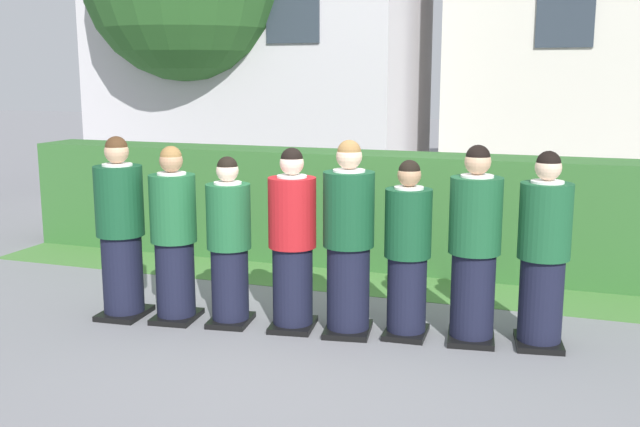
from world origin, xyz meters
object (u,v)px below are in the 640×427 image
student_front_row_6 (474,249)px  student_front_row_7 (543,255)px  student_front_row_1 (174,239)px  student_in_red_blazer (292,244)px  student_front_row_2 (229,246)px  student_front_row_5 (408,254)px  student_front_row_4 (348,243)px  student_front_row_0 (121,232)px

student_front_row_6 → student_front_row_7: student_front_row_6 is taller
student_front_row_1 → student_in_red_blazer: size_ratio=1.00×
student_front_row_1 → student_front_row_2: size_ratio=1.05×
student_front_row_5 → student_front_row_6: student_front_row_6 is taller
student_front_row_4 → student_front_row_6: size_ratio=1.01×
student_in_red_blazer → student_front_row_7: student_front_row_7 is taller
student_front_row_6 → student_front_row_5: bearing=-174.0°
student_front_row_0 → student_front_row_6: size_ratio=1.01×
student_front_row_2 → student_front_row_1: bearing=-172.6°
student_front_row_2 → student_front_row_5: bearing=7.7°
student_front_row_1 → student_in_red_blazer: 1.11m
student_in_red_blazer → student_front_row_2: bearing=-172.9°
student_front_row_4 → student_front_row_5: bearing=11.0°
student_front_row_2 → student_front_row_6: size_ratio=0.91×
student_front_row_2 → student_front_row_4: bearing=6.2°
student_front_row_5 → student_front_row_6: 0.56m
student_front_row_4 → student_front_row_5: (0.50, 0.10, -0.08)m
student_front_row_2 → student_front_row_7: student_front_row_7 is taller
student_front_row_0 → student_front_row_6: bearing=7.4°
student_front_row_4 → student_in_red_blazer: bearing=-174.9°
student_front_row_2 → student_front_row_6: (2.13, 0.27, 0.07)m
student_front_row_4 → student_front_row_1: bearing=-173.4°
student_front_row_7 → student_front_row_4: bearing=-171.9°
student_front_row_0 → student_front_row_5: student_front_row_0 is taller
student_front_row_0 → student_front_row_5: 2.64m
student_front_row_2 → student_front_row_7: size_ratio=0.93×
student_front_row_0 → student_front_row_4: 2.13m
student_front_row_0 → student_in_red_blazer: (1.61, 0.21, -0.03)m
student_front_row_0 → student_front_row_7: size_ratio=1.03×
student_front_row_1 → student_front_row_5: bearing=7.6°
student_in_red_blazer → student_front_row_5: student_in_red_blazer is taller
student_front_row_1 → student_front_row_2: bearing=7.4°
student_front_row_0 → student_front_row_1: bearing=8.1°
student_in_red_blazer → student_front_row_4: student_front_row_4 is taller
student_front_row_1 → student_in_red_blazer: bearing=7.2°
student_front_row_0 → student_front_row_7: bearing=7.4°
student_front_row_1 → student_front_row_2: student_front_row_1 is taller
student_in_red_blazer → student_front_row_7: (2.10, 0.27, 0.01)m
student_in_red_blazer → student_front_row_7: size_ratio=0.99×
student_front_row_6 → student_front_row_4: bearing=-171.6°
student_front_row_2 → student_in_red_blazer: size_ratio=0.94×
student_front_row_7 → student_front_row_6: bearing=-172.6°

